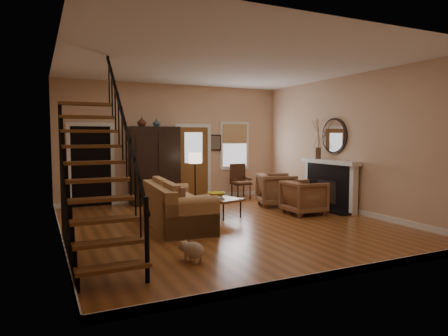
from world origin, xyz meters
name	(u,v)px	position (x,y,z in m)	size (l,w,h in m)	color
room	(181,150)	(-0.41, 1.76, 1.51)	(7.00, 7.33, 3.30)	brown
staircase	(96,152)	(-2.78, -1.30, 1.60)	(0.94, 2.80, 3.20)	brown
fireplace	(331,180)	(3.13, 0.50, 0.74)	(0.33, 1.95, 2.30)	black
armoire	(154,165)	(-0.70, 3.15, 1.05)	(1.30, 0.60, 2.10)	black
vase_a	(142,122)	(-1.05, 3.05, 2.22)	(0.24, 0.24, 0.25)	#4C2619
vase_b	(157,123)	(-0.65, 3.05, 2.21)	(0.20, 0.20, 0.21)	#334C60
sofa	(177,206)	(-1.03, 0.24, 0.43)	(1.00, 2.32, 0.86)	#B28350
coffee_table	(217,207)	(0.14, 0.86, 0.22)	(0.67, 1.14, 0.44)	brown
bowl	(216,194)	(0.19, 1.01, 0.49)	(0.39, 0.39, 0.10)	gold
books	(218,198)	(0.02, 0.56, 0.46)	(0.21, 0.29, 0.05)	beige
armchair_left	(304,197)	(2.11, 0.23, 0.40)	(0.85, 0.88, 0.80)	brown
armchair_right	(276,190)	(2.13, 1.47, 0.43)	(0.92, 0.94, 0.86)	brown
floor_lamp	(195,180)	(0.08, 2.09, 0.71)	(0.33, 0.33, 1.42)	black
side_chair	(241,181)	(1.85, 2.95, 0.51)	(0.54, 0.54, 1.02)	#3A2012
dog	(194,252)	(-1.55, -2.06, 0.15)	(0.25, 0.42, 0.30)	#CEAE8C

